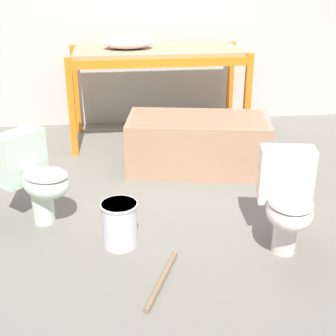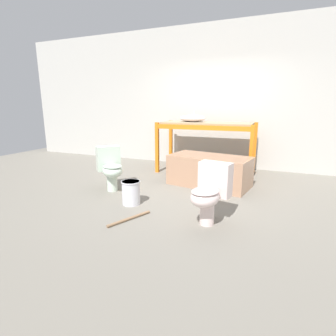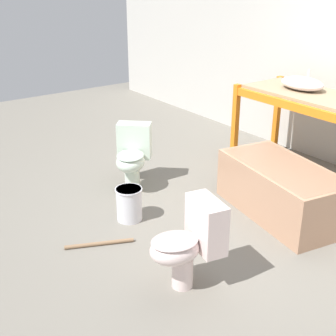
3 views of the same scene
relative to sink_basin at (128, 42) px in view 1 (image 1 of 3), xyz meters
The scene contains 8 objects.
ground_plane 1.67m from the sink_basin, 71.40° to the right, with size 12.00×12.00×0.00m, color slate.
shelving_rack 0.40m from the sink_basin, ahead, with size 2.01×0.86×1.08m.
sink_basin is the anchor object (origin of this frame).
bathtub_main 1.42m from the sink_basin, 56.52° to the right, with size 1.51×0.94×0.55m.
toilet_near 2.17m from the sink_basin, 114.79° to the right, with size 0.67×0.66×0.74m.
toilet_far 2.79m from the sink_basin, 67.97° to the right, with size 0.47×0.64×0.74m.
bucket_white 2.51m from the sink_basin, 94.95° to the right, with size 0.28×0.28×0.35m.
loose_pipe 3.03m from the sink_basin, 88.78° to the right, with size 0.30×0.61×0.04m.
Camera 1 is at (-0.60, -4.21, 1.97)m, focal length 50.00 mm.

